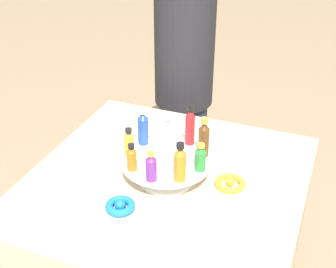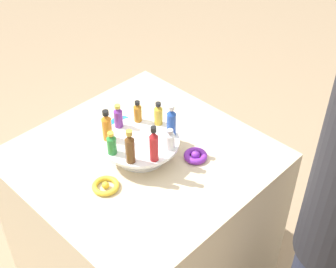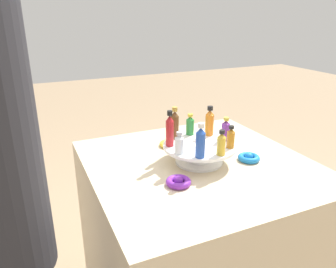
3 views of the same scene
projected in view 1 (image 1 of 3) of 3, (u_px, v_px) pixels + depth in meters
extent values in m
cube|color=beige|center=(167.00, 262.00, 1.78)|extent=(0.90, 0.90, 0.78)
cylinder|color=white|center=(166.00, 177.00, 1.57)|extent=(0.20, 0.20, 0.01)
cylinder|color=white|center=(166.00, 169.00, 1.56)|extent=(0.10, 0.10, 0.06)
cylinder|color=white|center=(166.00, 160.00, 1.54)|extent=(0.30, 0.30, 0.01)
cylinder|color=orange|center=(180.00, 167.00, 1.41)|extent=(0.04, 0.04, 0.09)
cone|color=orange|center=(180.00, 151.00, 1.38)|extent=(0.04, 0.04, 0.02)
cylinder|color=black|center=(180.00, 146.00, 1.37)|extent=(0.02, 0.02, 0.02)
cylinder|color=#288438|center=(200.00, 161.00, 1.46)|extent=(0.04, 0.04, 0.07)
cone|color=#288438|center=(201.00, 149.00, 1.44)|extent=(0.03, 0.03, 0.02)
cylinder|color=gold|center=(201.00, 146.00, 1.43)|extent=(0.02, 0.02, 0.01)
cylinder|color=brown|center=(204.00, 142.00, 1.53)|extent=(0.04, 0.04, 0.10)
cone|color=brown|center=(204.00, 126.00, 1.50)|extent=(0.03, 0.03, 0.02)
cylinder|color=#B79338|center=(205.00, 121.00, 1.48)|extent=(0.02, 0.02, 0.02)
cylinder|color=#B21E23|center=(190.00, 130.00, 1.59)|extent=(0.03, 0.03, 0.11)
cone|color=#B21E23|center=(190.00, 113.00, 1.56)|extent=(0.03, 0.03, 0.02)
cylinder|color=black|center=(191.00, 108.00, 1.54)|extent=(0.02, 0.02, 0.02)
cylinder|color=silver|center=(167.00, 131.00, 1.62)|extent=(0.04, 0.04, 0.06)
cone|color=silver|center=(167.00, 122.00, 1.61)|extent=(0.03, 0.03, 0.01)
cylinder|color=#B2B2B7|center=(167.00, 118.00, 1.60)|extent=(0.02, 0.02, 0.01)
cylinder|color=#234CAD|center=(143.00, 131.00, 1.59)|extent=(0.04, 0.04, 0.10)
cone|color=#234CAD|center=(143.00, 116.00, 1.56)|extent=(0.03, 0.03, 0.02)
cylinder|color=silver|center=(142.00, 111.00, 1.55)|extent=(0.02, 0.02, 0.02)
cylinder|color=gold|center=(129.00, 146.00, 1.54)|extent=(0.03, 0.03, 0.07)
cone|color=gold|center=(129.00, 134.00, 1.51)|extent=(0.03, 0.03, 0.02)
cylinder|color=black|center=(128.00, 130.00, 1.51)|extent=(0.02, 0.02, 0.01)
cylinder|color=#AD6B19|center=(132.00, 161.00, 1.46)|extent=(0.03, 0.03, 0.07)
cone|color=#AD6B19|center=(131.00, 150.00, 1.44)|extent=(0.03, 0.03, 0.01)
cylinder|color=black|center=(131.00, 146.00, 1.44)|extent=(0.02, 0.02, 0.01)
cylinder|color=#702D93|center=(152.00, 170.00, 1.42)|extent=(0.03, 0.03, 0.07)
cone|color=#702D93|center=(152.00, 158.00, 1.39)|extent=(0.03, 0.03, 0.02)
cylinder|color=gold|center=(152.00, 154.00, 1.39)|extent=(0.02, 0.02, 0.01)
torus|color=gold|center=(230.00, 183.00, 1.53)|extent=(0.10, 0.10, 0.02)
sphere|color=gold|center=(230.00, 182.00, 1.53)|extent=(0.03, 0.03, 0.03)
torus|color=purple|center=(148.00, 143.00, 1.74)|extent=(0.09, 0.09, 0.02)
sphere|color=purple|center=(148.00, 142.00, 1.74)|extent=(0.03, 0.03, 0.03)
torus|color=blue|center=(120.00, 206.00, 1.43)|extent=(0.09, 0.09, 0.02)
sphere|color=blue|center=(120.00, 205.00, 1.43)|extent=(0.03, 0.03, 0.03)
cylinder|color=#282D42|center=(182.00, 159.00, 2.46)|extent=(0.24, 0.24, 0.69)
cylinder|color=#232328|center=(185.00, 22.00, 2.08)|extent=(0.28, 0.28, 0.79)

